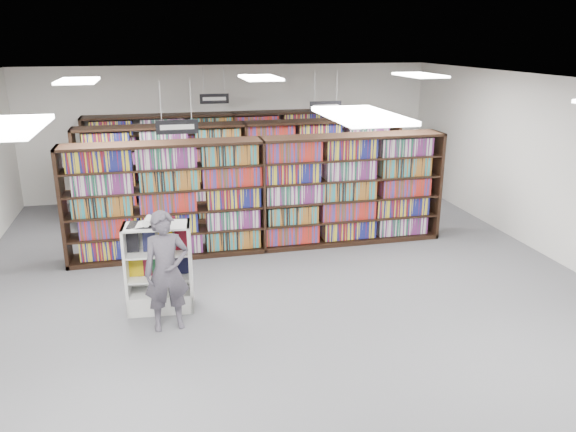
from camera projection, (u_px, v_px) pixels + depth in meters
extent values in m
plane|color=#535359|center=(286.00, 293.00, 8.82)|extent=(12.00, 12.00, 0.00)
cube|color=white|center=(286.00, 85.00, 7.85)|extent=(10.00, 12.00, 0.10)
cube|color=silver|center=(232.00, 131.00, 13.90)|extent=(10.00, 0.10, 3.20)
cube|color=silver|center=(576.00, 176.00, 9.43)|extent=(0.10, 12.00, 3.20)
cube|color=black|center=(262.00, 195.00, 10.36)|extent=(7.00, 0.60, 2.10)
cube|color=maroon|center=(262.00, 195.00, 10.36)|extent=(6.88, 0.42, 1.98)
cube|color=black|center=(245.00, 171.00, 12.21)|extent=(7.00, 0.60, 2.10)
cube|color=maroon|center=(245.00, 171.00, 12.21)|extent=(6.88, 0.42, 1.98)
cube|color=black|center=(234.00, 156.00, 13.79)|extent=(7.00, 0.60, 2.10)
cube|color=maroon|center=(234.00, 156.00, 13.79)|extent=(6.88, 0.42, 1.98)
cylinder|color=#B2B2B7|center=(160.00, 101.00, 8.49)|extent=(0.01, 0.01, 0.58)
cylinder|color=#B2B2B7|center=(191.00, 100.00, 8.59)|extent=(0.01, 0.01, 0.58)
cube|color=black|center=(177.00, 127.00, 8.66)|extent=(0.65, 0.02, 0.22)
cube|color=silver|center=(177.00, 127.00, 8.65)|extent=(0.52, 0.00, 0.08)
cylinder|color=#B2B2B7|center=(315.00, 86.00, 10.99)|extent=(0.01, 0.01, 0.58)
cylinder|color=#B2B2B7|center=(337.00, 86.00, 11.09)|extent=(0.01, 0.01, 0.58)
cube|color=black|center=(326.00, 107.00, 11.17)|extent=(0.65, 0.02, 0.22)
cube|color=silver|center=(326.00, 107.00, 11.15)|extent=(0.52, 0.00, 0.08)
cylinder|color=#B2B2B7|center=(203.00, 81.00, 12.41)|extent=(0.01, 0.01, 0.58)
cylinder|color=#B2B2B7|center=(224.00, 80.00, 12.51)|extent=(0.01, 0.01, 0.58)
cube|color=black|center=(214.00, 99.00, 12.58)|extent=(0.65, 0.02, 0.22)
cube|color=silver|center=(214.00, 99.00, 12.57)|extent=(0.52, 0.00, 0.08)
cube|color=white|center=(2.00, 127.00, 4.43)|extent=(0.60, 1.20, 0.04)
cube|color=white|center=(361.00, 116.00, 5.08)|extent=(0.60, 1.20, 0.04)
cube|color=white|center=(78.00, 81.00, 9.06)|extent=(0.60, 1.20, 0.04)
cube|color=white|center=(260.00, 78.00, 9.71)|extent=(0.60, 1.20, 0.04)
cube|color=white|center=(420.00, 75.00, 10.37)|extent=(0.60, 1.20, 0.04)
cube|color=white|center=(162.00, 300.00, 8.25)|extent=(0.98, 0.55, 0.28)
cube|color=white|center=(127.00, 270.00, 8.03)|extent=(0.08, 0.47, 1.32)
cube|color=white|center=(191.00, 266.00, 8.16)|extent=(0.08, 0.47, 1.32)
cube|color=white|center=(160.00, 262.00, 8.30)|extent=(0.94, 0.11, 1.32)
cube|color=white|center=(156.00, 226.00, 7.90)|extent=(0.98, 0.55, 0.03)
cube|color=white|center=(160.00, 277.00, 8.14)|extent=(0.89, 0.50, 0.02)
cube|color=white|center=(158.00, 253.00, 8.03)|extent=(0.89, 0.50, 0.02)
cube|color=black|center=(132.00, 243.00, 7.98)|extent=(0.19, 0.08, 0.28)
cube|color=#15173A|center=(149.00, 242.00, 8.01)|extent=(0.19, 0.08, 0.28)
cube|color=#DBB209|center=(166.00, 241.00, 8.04)|extent=(0.19, 0.08, 0.28)
cube|color=maroon|center=(182.00, 240.00, 8.07)|extent=(0.19, 0.08, 0.28)
cube|color=#DBB209|center=(136.00, 268.00, 8.10)|extent=(0.21, 0.07, 0.26)
cube|color=maroon|center=(148.00, 267.00, 8.12)|extent=(0.21, 0.07, 0.26)
cube|color=#18512C|center=(159.00, 266.00, 8.14)|extent=(0.21, 0.07, 0.26)
cube|color=black|center=(171.00, 266.00, 8.17)|extent=(0.21, 0.07, 0.26)
cube|color=#15173A|center=(182.00, 265.00, 8.19)|extent=(0.21, 0.07, 0.26)
cube|color=black|center=(149.00, 224.00, 7.88)|extent=(0.63, 0.42, 0.01)
cube|color=white|center=(139.00, 224.00, 7.85)|extent=(0.30, 0.35, 0.05)
cube|color=white|center=(159.00, 223.00, 7.91)|extent=(0.30, 0.35, 0.07)
cylinder|color=white|center=(147.00, 221.00, 7.86)|extent=(0.14, 0.31, 0.10)
imported|color=#4A454F|center=(167.00, 271.00, 7.52)|extent=(0.65, 0.47, 1.67)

